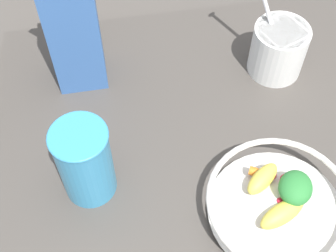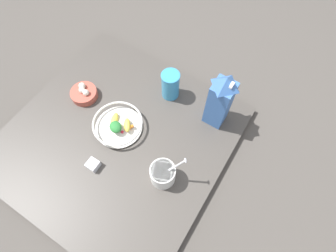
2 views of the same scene
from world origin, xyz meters
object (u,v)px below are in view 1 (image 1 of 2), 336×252
object	(u,v)px
fruit_bowl	(279,204)
milk_carton	(70,14)
drinking_cup	(85,161)
yogurt_tub	(278,48)

from	to	relation	value
fruit_bowl	milk_carton	world-z (taller)	milk_carton
milk_carton	drinking_cup	size ratio (longest dim) A/B	2.04
fruit_bowl	yogurt_tub	size ratio (longest dim) A/B	1.12
fruit_bowl	yogurt_tub	world-z (taller)	yogurt_tub
yogurt_tub	drinking_cup	size ratio (longest dim) A/B	1.35
fruit_bowl	yogurt_tub	distance (m)	0.32
yogurt_tub	drinking_cup	xyz separation A→B (m)	(0.38, 0.20, 0.02)
milk_carton	yogurt_tub	distance (m)	0.39
fruit_bowl	yogurt_tub	xyz separation A→B (m)	(-0.09, -0.30, 0.03)
fruit_bowl	drinking_cup	xyz separation A→B (m)	(0.29, -0.10, 0.05)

